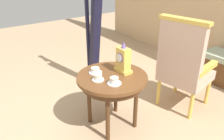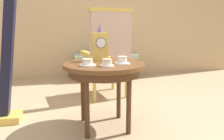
# 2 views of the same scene
# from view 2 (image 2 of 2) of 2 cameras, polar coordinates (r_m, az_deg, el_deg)

# --- Properties ---
(ground_plane) EXTENTS (10.00, 10.00, 0.00)m
(ground_plane) POSITION_cam_2_polar(r_m,az_deg,el_deg) (2.19, -0.68, -14.16)
(ground_plane) COLOR tan
(side_table) EXTENTS (0.73, 0.73, 0.61)m
(side_table) POSITION_cam_2_polar(r_m,az_deg,el_deg) (2.02, -1.98, -0.25)
(side_table) COLOR brown
(side_table) RESTS_ON ground
(teacup_left) EXTENTS (0.14, 0.14, 0.06)m
(teacup_left) POSITION_cam_2_polar(r_m,az_deg,el_deg) (1.88, -6.21, 1.88)
(teacup_left) COLOR white
(teacup_left) RESTS_ON side_table
(teacup_right) EXTENTS (0.12, 0.12, 0.06)m
(teacup_right) POSITION_cam_2_polar(r_m,az_deg,el_deg) (1.84, -1.24, 1.82)
(teacup_right) COLOR white
(teacup_right) RESTS_ON side_table
(teacup_center) EXTENTS (0.14, 0.14, 0.07)m
(teacup_center) POSITION_cam_2_polar(r_m,az_deg,el_deg) (1.96, 2.65, 2.41)
(teacup_center) COLOR white
(teacup_center) RESTS_ON side_table
(mantel_clock) EXTENTS (0.19, 0.11, 0.34)m
(mantel_clock) POSITION_cam_2_polar(r_m,az_deg,el_deg) (2.14, -3.02, 5.99)
(mantel_clock) COLOR gold
(mantel_clock) RESTS_ON side_table
(armchair) EXTENTS (0.63, 0.62, 1.14)m
(armchair) POSITION_cam_2_polar(r_m,az_deg,el_deg) (2.89, -1.19, 4.36)
(armchair) COLOR #CCA893
(armchair) RESTS_ON ground
(harp) EXTENTS (0.40, 0.24, 1.72)m
(harp) POSITION_cam_2_polar(r_m,az_deg,el_deg) (2.37, -26.18, 4.07)
(harp) COLOR gold
(harp) RESTS_ON ground
(window_bench) EXTENTS (1.11, 0.40, 0.44)m
(window_bench) POSITION_cam_2_polar(r_m,az_deg,el_deg) (4.02, -1.56, 0.98)
(window_bench) COLOR #9EB299
(window_bench) RESTS_ON ground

